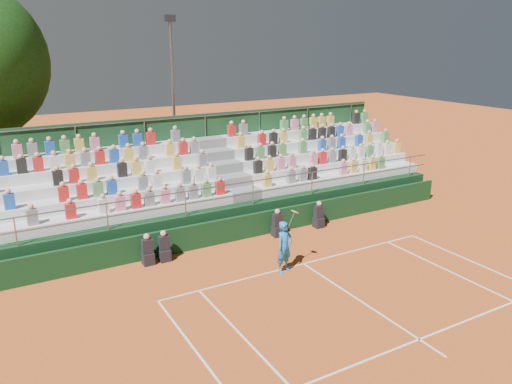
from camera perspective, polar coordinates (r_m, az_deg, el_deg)
ground at (r=18.36m, az=5.45°, el=-8.18°), size 90.00×90.00×0.00m
courtside_wall at (r=20.65m, az=0.41°, el=-3.66°), size 20.00×0.15×1.00m
line_officials at (r=19.63m, az=-2.70°, el=-4.88°), size 7.99×0.40×1.19m
grandstand at (r=23.17m, az=-3.57°, el=0.18°), size 20.00×5.20×4.40m
tennis_player at (r=17.37m, az=3.28°, el=-6.27°), size 0.92×0.62×2.22m
floodlight_mast at (r=28.08m, az=-9.47°, el=11.51°), size 0.60×0.25×9.05m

